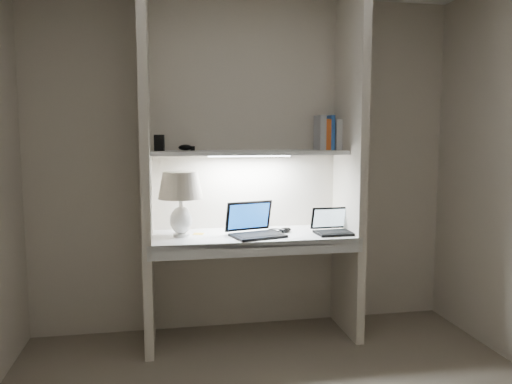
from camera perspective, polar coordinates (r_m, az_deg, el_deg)
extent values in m
cube|color=beige|center=(3.80, -1.20, 3.11)|extent=(3.20, 0.01, 2.50)
cube|color=beige|center=(3.48, -12.44, 2.64)|extent=(0.06, 0.55, 2.50)
cube|color=beige|center=(3.72, 10.67, 2.93)|extent=(0.06, 0.55, 2.50)
cube|color=white|center=(3.59, -0.48, -5.13)|extent=(1.40, 0.55, 0.04)
cube|color=silver|center=(3.35, 0.29, -6.52)|extent=(1.46, 0.03, 0.10)
cube|color=silver|center=(3.62, -0.75, 4.52)|extent=(1.40, 0.36, 0.03)
cube|color=white|center=(3.62, -0.75, 4.18)|extent=(0.60, 0.04, 0.02)
cylinder|color=white|center=(3.55, -8.54, -4.86)|extent=(0.11, 0.11, 0.02)
ellipsoid|color=white|center=(3.53, -8.57, -3.22)|extent=(0.15, 0.15, 0.19)
cylinder|color=white|center=(3.51, -8.60, -1.39)|extent=(0.02, 0.02, 0.08)
sphere|color=#FFD899|center=(3.50, -8.62, -0.05)|extent=(0.05, 0.05, 0.05)
cube|color=black|center=(3.49, 0.20, -5.00)|extent=(0.40, 0.33, 0.02)
cube|color=black|center=(3.49, 0.20, -4.85)|extent=(0.33, 0.24, 0.00)
cube|color=black|center=(3.60, -0.85, -2.74)|extent=(0.35, 0.16, 0.22)
cube|color=blue|center=(3.59, -0.80, -2.76)|extent=(0.31, 0.13, 0.18)
cube|color=black|center=(3.63, 9.09, -4.64)|extent=(0.29, 0.21, 0.02)
cube|color=black|center=(3.63, 9.09, -4.49)|extent=(0.25, 0.15, 0.00)
cube|color=black|center=(3.72, 8.41, -2.94)|extent=(0.28, 0.07, 0.16)
cube|color=silver|center=(3.72, 8.45, -2.96)|extent=(0.25, 0.05, 0.13)
cube|color=silver|center=(3.81, -0.05, -3.12)|extent=(0.10, 0.08, 0.14)
ellipsoid|color=black|center=(3.65, 3.36, -4.36)|extent=(0.12, 0.10, 0.04)
torus|color=black|center=(3.70, 2.18, -4.37)|extent=(0.12, 0.12, 0.01)
cube|color=gold|center=(3.62, -6.59, -4.76)|extent=(0.09, 0.09, 0.00)
cube|color=silver|center=(3.88, 10.17, 6.47)|extent=(0.04, 0.17, 0.23)
cube|color=#282492|center=(3.87, 9.71, 6.69)|extent=(0.05, 0.17, 0.26)
cube|color=silver|center=(3.86, 9.11, 6.49)|extent=(0.05, 0.17, 0.23)
cube|color=blue|center=(3.84, 8.39, 6.72)|extent=(0.03, 0.17, 0.26)
cube|color=#D8591E|center=(3.83, 7.91, 6.51)|extent=(0.04, 0.17, 0.23)
cube|color=#A3A3A8|center=(3.82, 7.31, 6.74)|extent=(0.05, 0.17, 0.26)
cube|color=black|center=(3.58, -11.00, 5.54)|extent=(0.07, 0.06, 0.11)
ellipsoid|color=black|center=(3.63, -8.10, 5.06)|extent=(0.12, 0.10, 0.04)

